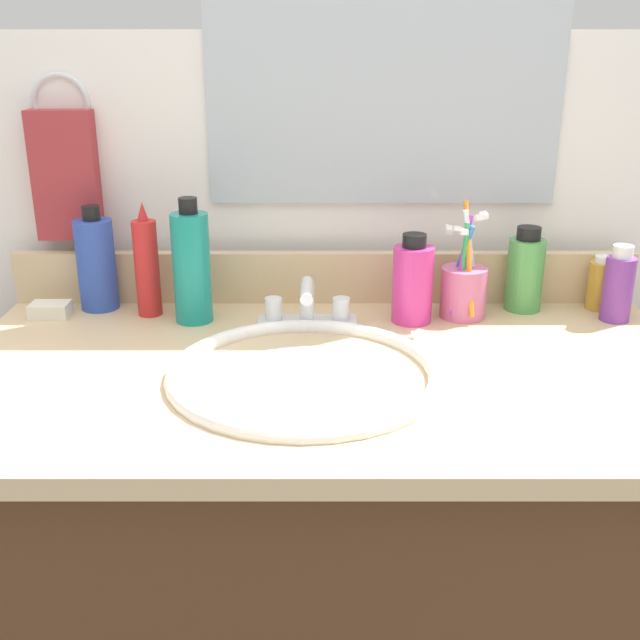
% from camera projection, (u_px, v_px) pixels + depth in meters
% --- Properties ---
extents(vanity_cabinet, '(1.05, 0.55, 0.82)m').
position_uv_depth(vanity_cabinet, '(325.00, 611.00, 1.24)').
color(vanity_cabinet, '#4C2D19').
rests_on(vanity_cabinet, ground_plane).
extents(countertop, '(1.09, 0.60, 0.03)m').
position_uv_depth(countertop, '(326.00, 375.00, 1.10)').
color(countertop, '#D1B284').
rests_on(countertop, vanity_cabinet).
extents(backsplash, '(1.09, 0.02, 0.09)m').
position_uv_depth(backsplash, '(325.00, 277.00, 1.35)').
color(backsplash, '#D1B284').
rests_on(backsplash, countertop).
extents(back_wall, '(2.19, 0.04, 1.30)m').
position_uv_depth(back_wall, '(324.00, 385.00, 1.49)').
color(back_wall, white).
rests_on(back_wall, ground_plane).
extents(mirror_panel, '(0.60, 0.01, 0.56)m').
position_uv_depth(mirror_panel, '(386.00, 33.00, 1.25)').
color(mirror_panel, '#B2BCC6').
extents(towel_ring, '(0.10, 0.01, 0.10)m').
position_uv_depth(towel_ring, '(61.00, 103.00, 1.29)').
color(towel_ring, silver).
extents(hand_towel, '(0.11, 0.04, 0.22)m').
position_uv_depth(hand_towel, '(66.00, 176.00, 1.31)').
color(hand_towel, '#A53338').
extents(sink_basin, '(0.39, 0.39, 0.11)m').
position_uv_depth(sink_basin, '(306.00, 396.00, 1.07)').
color(sink_basin, white).
rests_on(sink_basin, countertop).
extents(faucet, '(0.16, 0.10, 0.08)m').
position_uv_depth(faucet, '(307.00, 311.00, 1.23)').
color(faucet, silver).
rests_on(faucet, countertop).
extents(bottle_shampoo_blue, '(0.06, 0.06, 0.18)m').
position_uv_depth(bottle_shampoo_blue, '(96.00, 263.00, 1.30)').
color(bottle_shampoo_blue, '#2D4CB2').
rests_on(bottle_shampoo_blue, countertop).
extents(bottle_mouthwash_teal, '(0.06, 0.06, 0.21)m').
position_uv_depth(bottle_mouthwash_teal, '(192.00, 266.00, 1.24)').
color(bottle_mouthwash_teal, teal).
rests_on(bottle_mouthwash_teal, countertop).
extents(bottle_spray_red, '(0.04, 0.04, 0.19)m').
position_uv_depth(bottle_spray_red, '(147.00, 266.00, 1.27)').
color(bottle_spray_red, red).
rests_on(bottle_spray_red, countertop).
extents(bottle_soap_pink, '(0.07, 0.07, 0.15)m').
position_uv_depth(bottle_soap_pink, '(413.00, 282.00, 1.25)').
color(bottle_soap_pink, '#D8338C').
rests_on(bottle_soap_pink, countertop).
extents(bottle_cream_purple, '(0.05, 0.05, 0.13)m').
position_uv_depth(bottle_cream_purple, '(618.00, 286.00, 1.25)').
color(bottle_cream_purple, '#7A3899').
rests_on(bottle_cream_purple, countertop).
extents(bottle_toner_green, '(0.06, 0.06, 0.15)m').
position_uv_depth(bottle_toner_green, '(525.00, 272.00, 1.30)').
color(bottle_toner_green, '#4C9E4C').
rests_on(bottle_toner_green, countertop).
extents(bottle_oil_amber, '(0.05, 0.05, 0.09)m').
position_uv_depth(bottle_oil_amber, '(601.00, 284.00, 1.31)').
color(bottle_oil_amber, gold).
rests_on(bottle_oil_amber, countertop).
extents(cup_pink, '(0.08, 0.09, 0.20)m').
position_uv_depth(cup_pink, '(464.00, 289.00, 1.27)').
color(cup_pink, '#D16693').
rests_on(cup_pink, countertop).
extents(soap_bar, '(0.06, 0.04, 0.02)m').
position_uv_depth(soap_bar, '(51.00, 310.00, 1.29)').
color(soap_bar, white).
rests_on(soap_bar, countertop).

